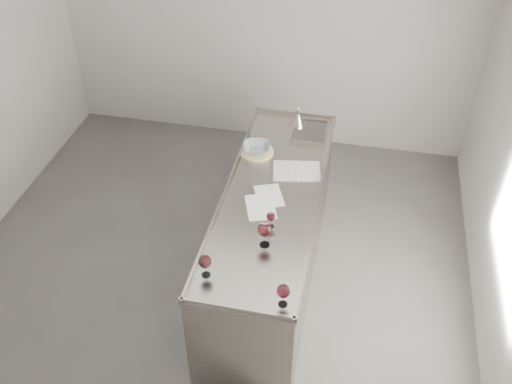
% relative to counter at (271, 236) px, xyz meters
% --- Properties ---
extents(room_shell, '(4.54, 5.04, 2.84)m').
position_rel_counter_xyz_m(room_shell, '(-0.50, -0.30, 0.93)').
color(room_shell, '#4B4946').
rests_on(room_shell, ground).
extents(counter, '(0.77, 2.42, 0.97)m').
position_rel_counter_xyz_m(counter, '(0.00, 0.00, 0.00)').
color(counter, gray).
rests_on(counter, ground).
extents(wine_glass_left, '(0.09, 0.09, 0.17)m').
position_rel_counter_xyz_m(wine_glass_left, '(-0.28, -0.94, 0.59)').
color(wine_glass_left, white).
rests_on(wine_glass_left, counter).
extents(wine_glass_middle, '(0.10, 0.10, 0.20)m').
position_rel_counter_xyz_m(wine_glass_middle, '(0.06, -0.58, 0.61)').
color(wine_glass_middle, white).
rests_on(wine_glass_middle, counter).
extents(wine_glass_right, '(0.09, 0.09, 0.17)m').
position_rel_counter_xyz_m(wine_glass_right, '(0.27, -1.08, 0.59)').
color(wine_glass_right, white).
rests_on(wine_glass_right, counter).
extents(wine_glass_small, '(0.07, 0.07, 0.14)m').
position_rel_counter_xyz_m(wine_glass_small, '(0.06, -0.38, 0.56)').
color(wine_glass_small, white).
rests_on(wine_glass_small, counter).
extents(notebook, '(0.43, 0.33, 0.02)m').
position_rel_counter_xyz_m(notebook, '(0.15, 0.32, 0.47)').
color(notebook, white).
rests_on(notebook, counter).
extents(loose_paper_top, '(0.29, 0.34, 0.00)m').
position_rel_counter_xyz_m(loose_paper_top, '(-0.02, -0.04, 0.47)').
color(loose_paper_top, white).
rests_on(loose_paper_top, counter).
extents(loose_paper_under, '(0.31, 0.36, 0.00)m').
position_rel_counter_xyz_m(loose_paper_under, '(-0.05, -0.18, 0.47)').
color(loose_paper_under, white).
rests_on(loose_paper_under, counter).
extents(trivet, '(0.30, 0.30, 0.02)m').
position_rel_counter_xyz_m(trivet, '(-0.23, 0.52, 0.48)').
color(trivet, '#CEC785').
rests_on(trivet, counter).
extents(ceramic_bowl, '(0.28, 0.28, 0.06)m').
position_rel_counter_xyz_m(ceramic_bowl, '(-0.23, 0.52, 0.52)').
color(ceramic_bowl, gray).
rests_on(ceramic_bowl, trivet).
extents(wine_funnel, '(0.14, 0.14, 0.21)m').
position_rel_counter_xyz_m(wine_funnel, '(0.05, 1.02, 0.53)').
color(wine_funnel, '#ACA599').
rests_on(wine_funnel, counter).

